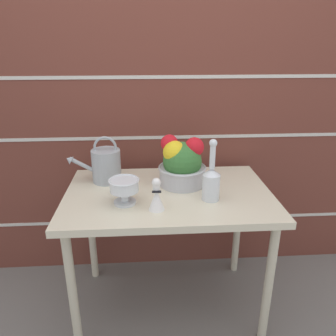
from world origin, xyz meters
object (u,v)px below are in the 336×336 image
object	(u,v)px
glass_decanter	(211,181)
figurine_vase	(157,197)
watering_can	(106,165)
crystal_pedestal_bowl	(124,187)
flower_planter	(182,164)

from	to	relation	value
glass_decanter	figurine_vase	world-z (taller)	glass_decanter
watering_can	crystal_pedestal_bowl	world-z (taller)	watering_can
crystal_pedestal_bowl	flower_planter	size ratio (longest dim) A/B	0.54
flower_planter	crystal_pedestal_bowl	bearing A→B (deg)	-144.61
watering_can	glass_decanter	size ratio (longest dim) A/B	0.98
watering_can	glass_decanter	xyz separation A→B (m)	(0.54, -0.27, 0.00)
crystal_pedestal_bowl	watering_can	bearing A→B (deg)	112.80
flower_planter	figurine_vase	bearing A→B (deg)	-117.23
flower_planter	glass_decanter	bearing A→B (deg)	-57.60
glass_decanter	figurine_vase	distance (m)	0.28
flower_planter	figurine_vase	xyz separation A→B (m)	(-0.15, -0.28, -0.06)
flower_planter	watering_can	bearing A→B (deg)	170.34
glass_decanter	crystal_pedestal_bowl	bearing A→B (deg)	-177.97
watering_can	figurine_vase	distance (m)	0.44
watering_can	glass_decanter	world-z (taller)	glass_decanter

